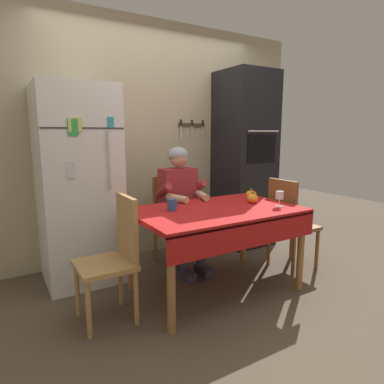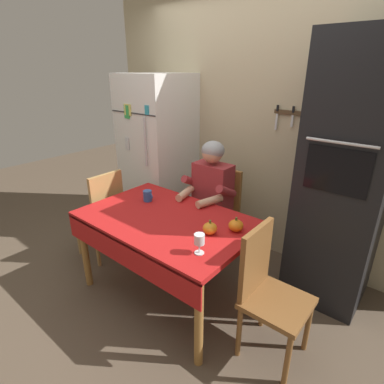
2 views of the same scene
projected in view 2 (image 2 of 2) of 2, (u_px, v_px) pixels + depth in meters
The scene contains 13 objects.
ground_plane at pixel (161, 297), 2.65m from camera, with size 10.00×10.00×0.00m, color brown.
back_wall_assembly at pixel (254, 126), 3.09m from camera, with size 3.70×0.13×2.60m.
refrigerator at pixel (159, 155), 3.55m from camera, with size 0.68×0.71×1.80m.
wall_oven at pixel (345, 180), 2.34m from camera, with size 0.60×0.64×2.10m.
dining_table at pixel (165, 228), 2.45m from camera, with size 1.40×0.90×0.74m.
chair_behind_person at pixel (219, 210), 3.08m from camera, with size 0.40×0.40×0.93m.
seated_person at pixel (208, 195), 2.86m from camera, with size 0.47×0.55×1.25m.
chair_left_side at pixel (103, 211), 3.06m from camera, with size 0.40×0.40×0.93m.
chair_right_side at pixel (267, 288), 2.00m from camera, with size 0.40×0.40×0.93m.
coffee_mug at pixel (148, 196), 2.72m from camera, with size 0.11×0.08×0.10m.
wine_glass at pixel (199, 240), 1.93m from camera, with size 0.07×0.07×0.14m.
pumpkin_large at pixel (236, 225), 2.22m from camera, with size 0.11×0.11×0.11m.
pumpkin_medium at pixel (210, 228), 2.18m from camera, with size 0.10×0.10×0.11m.
Camera 2 is at (1.54, -1.45, 1.86)m, focal length 28.46 mm.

